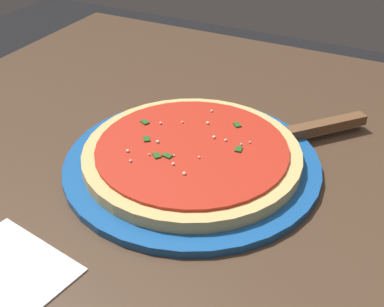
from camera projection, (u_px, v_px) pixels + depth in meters
restaurant_table at (188, 231)px, 0.76m from camera, size 0.86×0.93×0.77m
serving_plate at (192, 163)px, 0.64m from camera, size 0.33×0.33×0.01m
pizza at (192, 153)px, 0.63m from camera, size 0.28×0.28×0.02m
pizza_server at (300, 133)px, 0.68m from camera, size 0.19×0.18×0.01m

